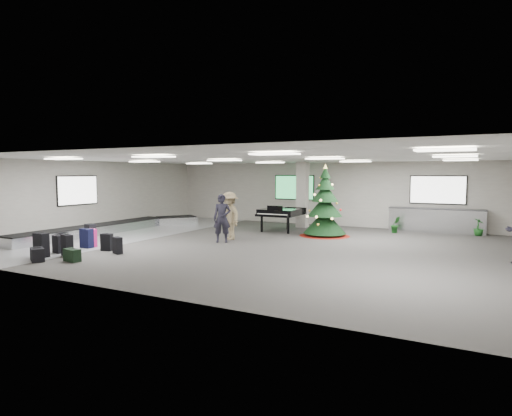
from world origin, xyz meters
The scene contains 20 objects.
ground centered at (0.00, 0.00, 0.00)m, with size 18.00×18.00×0.00m, color #3B3835.
room_envelope centered at (-0.38, 0.67, 2.33)m, with size 18.02×14.02×3.21m.
baggage_carousel centered at (-7.84, -0.08, 0.21)m, with size 2.28×9.71×0.43m.
service_counter centered at (5.00, 6.65, 0.55)m, with size 4.05×0.65×1.08m.
suitcase_0 centered at (-5.54, -5.28, 0.38)m, with size 0.51×0.31×0.78m.
suitcase_1 centered at (-4.93, -4.82, 0.35)m, with size 0.50×0.36×0.72m.
pink_suitcase centered at (-5.64, -3.22, 0.33)m, with size 0.47×0.36×0.67m.
suitcase_3 centered at (-4.57, -3.51, 0.29)m, with size 0.43×0.29×0.61m.
navy_suitcase centered at (-5.62, -3.45, 0.34)m, with size 0.45×0.26×0.70m.
suitcase_5 centered at (-5.65, -4.60, 0.30)m, with size 0.43×0.28×0.61m.
green_duffel centered at (-4.12, -5.29, 0.19)m, with size 0.60×0.36×0.39m.
suitcase_7 centered at (-3.83, -3.75, 0.28)m, with size 0.43×0.32×0.57m.
suitcase_8 centered at (-6.65, -2.40, 0.34)m, with size 0.52×0.38×0.70m.
black_duffel centered at (-5.07, -5.76, 0.20)m, with size 0.70×0.60×0.42m.
christmas_tree centered at (0.93, 3.29, 1.04)m, with size 2.13×2.13×3.04m.
grand_piano centered at (-1.35, 3.82, 0.86)m, with size 1.70×2.15×1.21m.
traveler_a centered at (-2.00, -0.19, 0.93)m, with size 0.68×0.44×1.85m, color black.
traveler_b centered at (-2.12, 0.55, 0.95)m, with size 1.23×0.71×1.91m, color #867453.
potted_plant_left centered at (3.43, 5.61, 0.37)m, with size 0.41×0.33×0.75m, color #154315.
potted_plant_right centered at (6.70, 6.34, 0.36)m, with size 0.40×0.40×0.72m, color #154315.
Camera 1 is at (6.69, -13.97, 2.65)m, focal length 30.00 mm.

